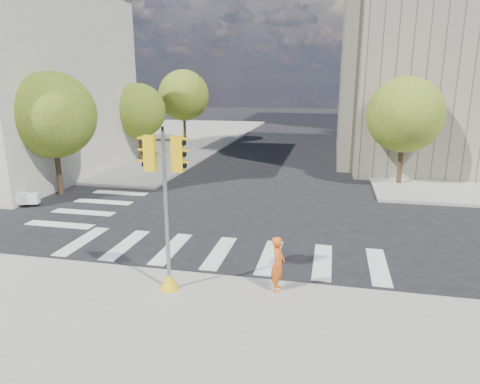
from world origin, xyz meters
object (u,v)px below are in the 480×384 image
(lamp_far, at_px, (382,95))
(photographer, at_px, (278,264))
(lamp_near, at_px, (404,102))
(traffic_signal, at_px, (167,224))

(lamp_far, xyz_separation_m, photographer, (-5.70, -32.60, -3.63))
(lamp_near, relative_size, lamp_far, 1.00)
(photographer, bearing_deg, traffic_signal, 101.13)
(lamp_far, height_order, traffic_signal, lamp_far)
(photographer, bearing_deg, lamp_near, -16.98)
(lamp_far, bearing_deg, traffic_signal, -104.72)
(traffic_signal, xyz_separation_m, photographer, (3.02, 0.59, -1.16))
(traffic_signal, height_order, photographer, traffic_signal)
(lamp_near, bearing_deg, photographer, -107.03)
(lamp_near, bearing_deg, traffic_signal, -114.43)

